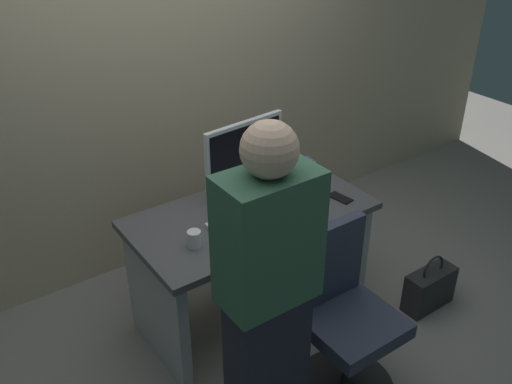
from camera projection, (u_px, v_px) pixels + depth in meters
name	position (u px, v px, depth m)	size (l,w,h in m)	color
ground_plane	(251.00, 311.00, 3.54)	(9.00, 9.00, 0.00)	gray
wall_back	(163.00, 39.00, 3.46)	(6.40, 0.10, 3.00)	tan
desk	(251.00, 245.00, 3.29)	(1.36, 0.71, 0.73)	#4C4C51
office_chair	(343.00, 322.00, 2.84)	(0.52, 0.52, 0.94)	black
person_at_desk	(268.00, 298.00, 2.37)	(0.40, 0.24, 1.64)	#262838
monitor	(245.00, 154.00, 3.22)	(0.54, 0.16, 0.46)	silver
keyboard	(245.00, 218.00, 3.09)	(0.43, 0.13, 0.02)	white
mouse	(287.00, 202.00, 3.23)	(0.06, 0.10, 0.03)	black
cup_near_keyboard	(194.00, 239.00, 2.86)	(0.07, 0.07, 0.09)	white
book_stack	(299.00, 170.00, 3.50)	(0.23, 0.16, 0.10)	red
cell_phone	(340.00, 198.00, 3.30)	(0.07, 0.14, 0.01)	black
handbag	(429.00, 288.00, 3.52)	(0.34, 0.14, 0.38)	#262628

